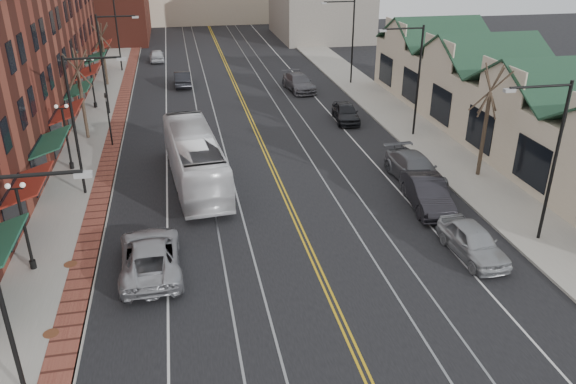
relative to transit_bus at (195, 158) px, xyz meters
name	(u,v)px	position (x,y,z in m)	size (l,w,h in m)	color
ground	(354,350)	(5.00, -16.53, -1.59)	(160.00, 160.00, 0.00)	black
sidewalk_left	(85,168)	(-7.00, 3.47, -1.52)	(4.00, 120.00, 0.15)	gray
sidewalk_right	(430,143)	(17.00, 3.47, -1.52)	(4.00, 120.00, 0.15)	gray
building_right	(510,109)	(23.00, 3.47, 0.71)	(8.00, 36.00, 4.60)	beige
streetlight_l_0	(9,268)	(-6.05, -16.53, 3.43)	(3.33, 0.25, 8.00)	black
streetlight_l_1	(80,112)	(-6.05, -0.53, 3.43)	(3.33, 0.25, 8.00)	black
streetlight_l_2	(107,54)	(-6.05, 15.47, 3.43)	(3.33, 0.25, 8.00)	black
streetlight_l_3	(121,24)	(-6.05, 31.47, 3.43)	(3.33, 0.25, 8.00)	black
streetlight_r_0	(549,147)	(16.05, -10.53, 3.43)	(3.33, 0.25, 8.00)	black
streetlight_r_1	(413,70)	(16.05, 5.47, 3.43)	(3.33, 0.25, 8.00)	black
streetlight_r_2	(349,33)	(16.05, 21.47, 3.43)	(3.33, 0.25, 8.00)	black
lamppost_l_1	(25,229)	(-7.80, -8.53, 0.61)	(0.84, 0.28, 4.27)	black
lamppost_l_2	(67,138)	(-7.80, 3.47, 0.61)	(0.84, 0.28, 4.27)	black
lamppost_l_3	(92,84)	(-7.80, 17.47, 0.61)	(0.84, 0.28, 4.27)	black
tree_left_near	(81,93)	(-7.50, 9.47, 1.92)	(1.78, 1.37, 6.48)	#382B21
tree_left_far	(103,53)	(-7.50, 25.47, 1.68)	(1.66, 1.28, 6.02)	#382B21
tree_right_mid	(486,120)	(17.50, -2.53, 2.16)	(1.90, 1.46, 6.93)	#382B21
manhole_mid	(51,333)	(-6.20, -13.53, -1.43)	(0.60, 0.60, 0.02)	#592D19
manhole_far	(70,264)	(-6.20, -8.53, -1.43)	(0.60, 0.60, 0.02)	#592D19
traffic_signal	(108,115)	(-5.60, 7.47, 0.76)	(0.18, 0.15, 3.80)	black
transit_bus	(195,158)	(0.00, 0.00, 0.00)	(2.68, 11.43, 3.18)	white
parked_suv	(150,256)	(-2.50, -9.58, -0.79)	(2.67, 5.79, 1.61)	#9FA0A5
parked_car_a	(473,241)	(12.50, -11.20, -0.82)	(1.82, 4.52, 1.54)	#A0A3A7
parked_car_b	(427,193)	(12.50, -5.94, -0.74)	(1.80, 5.15, 1.70)	black
parked_car_c	(415,169)	(13.25, -2.45, -0.78)	(2.29, 5.63, 1.63)	slate
parked_car_d	(346,112)	(12.50, 9.89, -0.84)	(1.79, 4.44, 1.51)	black
distant_car_left	(182,79)	(-0.15, 23.90, -0.85)	(1.56, 4.48, 1.48)	black
distant_car_right	(299,83)	(10.79, 19.96, -0.81)	(2.20, 5.41, 1.57)	#5D5D64
distant_car_far	(157,55)	(-2.79, 36.00, -0.88)	(1.67, 4.16, 1.42)	silver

